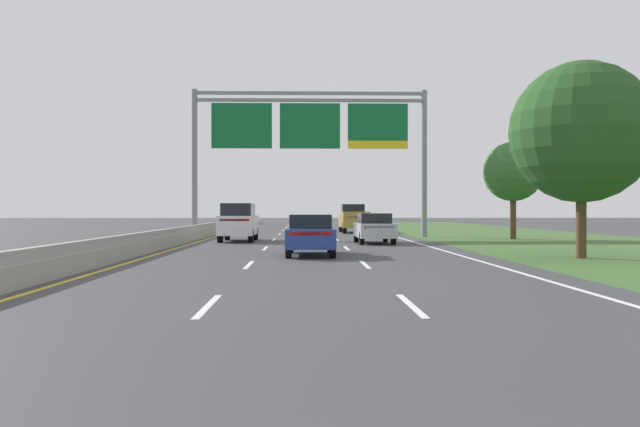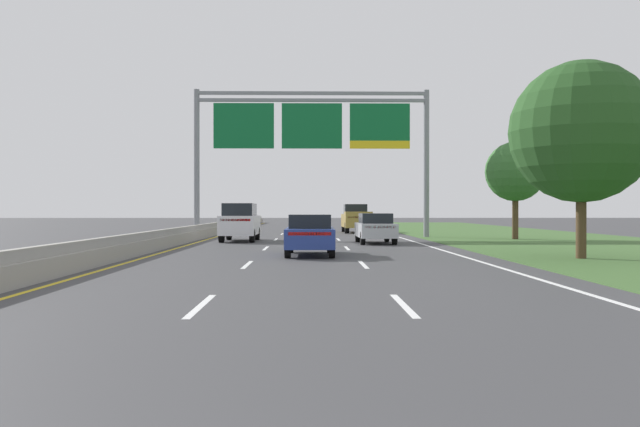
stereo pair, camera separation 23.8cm
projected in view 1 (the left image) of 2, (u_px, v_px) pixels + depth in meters
The scene contains 11 objects.
ground_plane at pixel (306, 241), 36.52m from camera, with size 220.00×220.00×0.00m, color #3D3D3F.
lane_striping at pixel (306, 242), 36.06m from camera, with size 11.96×106.00×0.01m.
grass_verge_right at pixel (555, 241), 36.87m from camera, with size 14.00×110.00×0.02m, color #3D602D.
median_barrier_concrete at pixel (186, 235), 36.35m from camera, with size 0.60×110.00×0.85m.
overhead_sign_gantry at pixel (310, 132), 42.09m from camera, with size 15.06×0.42×9.44m.
pickup_truck_gold at pixel (353, 219), 51.13m from camera, with size 2.08×5.43×2.20m.
car_white_left_lane_suv at pixel (239, 222), 36.83m from camera, with size 1.93×4.71×2.11m.
car_silver_right_lane_sedan at pixel (374, 228), 34.60m from camera, with size 1.87×4.42×1.57m.
car_blue_centre_lane_sedan at pixel (310, 234), 25.41m from camera, with size 1.85×4.41×1.57m.
roadside_tree_near at pixel (581, 132), 23.58m from camera, with size 5.06×5.06×7.06m.
roadside_tree_mid at pixel (513, 172), 39.33m from camera, with size 3.55×3.55×5.81m.
Camera 1 is at (-0.12, -1.52, 1.74)m, focal length 37.08 mm.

